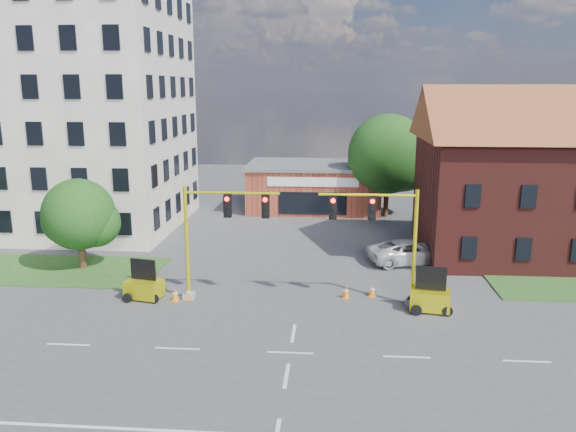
% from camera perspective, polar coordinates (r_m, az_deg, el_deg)
% --- Properties ---
extents(ground, '(120.00, 120.00, 0.00)m').
position_cam_1_polar(ground, '(25.08, 0.23, -13.72)').
color(ground, '#424245').
rests_on(ground, ground).
extents(lane_markings, '(60.00, 36.00, 0.01)m').
position_cam_1_polar(lane_markings, '(22.45, -0.37, -17.14)').
color(lane_markings, silver).
rests_on(lane_markings, ground).
extents(office_block, '(18.40, 15.40, 20.60)m').
position_cam_1_polar(office_block, '(49.29, -21.96, 10.93)').
color(office_block, '#B9B0A3').
rests_on(office_block, ground).
extents(brick_shop, '(12.40, 8.40, 4.30)m').
position_cam_1_polar(brick_shop, '(53.15, 2.67, 3.07)').
color(brick_shop, maroon).
rests_on(brick_shop, ground).
extents(tree_large, '(7.32, 6.97, 9.08)m').
position_cam_1_polar(tree_large, '(50.05, 10.51, 5.95)').
color(tree_large, '#332112').
rests_on(tree_large, ground).
extents(tree_nw_front, '(4.69, 4.47, 5.79)m').
position_cam_1_polar(tree_nw_front, '(37.21, -20.11, -0.05)').
color(tree_nw_front, '#332112').
rests_on(tree_nw_front, ground).
extents(signal_mast_west, '(5.30, 0.60, 6.20)m').
position_cam_1_polar(signal_mast_west, '(29.90, -7.24, -1.37)').
color(signal_mast_west, gray).
rests_on(signal_mast_west, ground).
extents(signal_mast_east, '(5.30, 0.60, 6.20)m').
position_cam_1_polar(signal_mast_east, '(29.41, 9.63, -1.69)').
color(signal_mast_east, gray).
rests_on(signal_mast_east, ground).
extents(trailer_west, '(2.10, 1.63, 2.14)m').
position_cam_1_polar(trailer_west, '(31.72, -14.40, -6.98)').
color(trailer_west, yellow).
rests_on(trailer_west, ground).
extents(trailer_east, '(2.16, 1.61, 2.25)m').
position_cam_1_polar(trailer_east, '(30.03, 14.22, -8.04)').
color(trailer_east, yellow).
rests_on(trailer_east, ground).
extents(cone_a, '(0.40, 0.40, 0.70)m').
position_cam_1_polar(cone_a, '(31.12, -11.40, -7.86)').
color(cone_a, orange).
rests_on(cone_a, ground).
extents(cone_b, '(0.40, 0.40, 0.70)m').
position_cam_1_polar(cone_b, '(31.19, -10.09, -7.76)').
color(cone_b, orange).
rests_on(cone_b, ground).
extents(cone_c, '(0.40, 0.40, 0.70)m').
position_cam_1_polar(cone_c, '(31.08, 5.89, -7.70)').
color(cone_c, orange).
rests_on(cone_c, ground).
extents(cone_d, '(0.40, 0.40, 0.70)m').
position_cam_1_polar(cone_d, '(31.50, 8.54, -7.49)').
color(cone_d, orange).
rests_on(cone_d, ground).
extents(pickup_white, '(5.98, 3.93, 1.53)m').
position_cam_1_polar(pickup_white, '(37.59, 12.33, -3.57)').
color(pickup_white, silver).
rests_on(pickup_white, ground).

